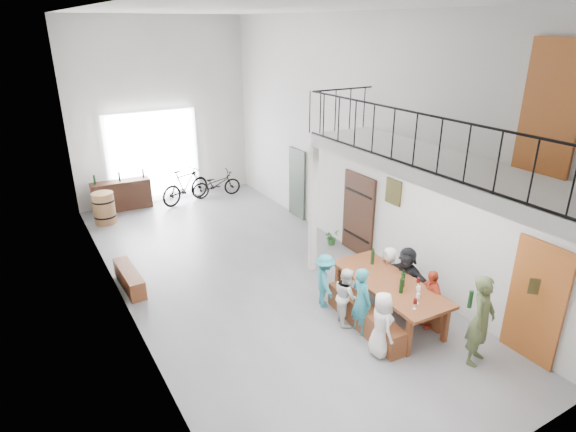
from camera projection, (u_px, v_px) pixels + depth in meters
floor at (252, 274)px, 10.81m from camera, size 12.00×12.00×0.00m
room_walls at (248, 115)px, 9.49m from camera, size 12.00×12.00×12.00m
gateway_portal at (154, 157)px, 14.85m from camera, size 2.80×0.08×2.80m
right_wall_decor at (407, 206)px, 9.94m from camera, size 0.07×8.28×5.07m
balcony at (435, 168)px, 8.14m from camera, size 1.52×5.62×4.00m
tasting_table at (389, 285)px, 8.95m from camera, size 1.09×2.49×0.79m
bench_inner at (364, 317)px, 8.82m from camera, size 0.47×2.05×0.47m
bench_wall at (410, 297)px, 9.48m from camera, size 0.36×1.92×0.44m
tableware at (402, 281)px, 8.65m from camera, size 0.63×1.70×0.35m
side_bench at (129, 278)px, 10.22m from camera, size 0.35×1.45×0.40m
oak_barrel at (104, 208)px, 13.43m from camera, size 0.61×0.61×0.89m
serving_counter at (122, 195)px, 14.43m from camera, size 1.71×0.54×0.89m
counter_bottles at (119, 177)px, 14.22m from camera, size 1.45×0.11×0.28m
guest_left_a at (381, 324)px, 8.00m from camera, size 0.51×0.65×1.17m
guest_left_b at (361, 301)px, 8.57m from camera, size 0.33×0.48×1.30m
guest_left_c at (346, 296)px, 8.90m from camera, size 0.59×0.66×1.11m
guest_left_d at (325, 281)px, 9.42m from camera, size 0.61×0.81×1.11m
guest_right_a at (430, 299)px, 8.77m from camera, size 0.43×0.72×1.15m
guest_right_b at (405, 278)px, 9.37m from camera, size 0.57×1.23×1.27m
guest_right_c at (388, 272)px, 9.78m from camera, size 0.47×0.60×1.08m
host_standing at (481, 320)px, 7.76m from camera, size 0.68×0.57×1.58m
potted_plant at (332, 237)px, 12.21m from camera, size 0.43×0.40×0.39m
bicycle_near at (216, 184)px, 15.51m from camera, size 1.64×0.69×0.84m
bicycle_far at (186, 186)px, 14.97m from camera, size 1.87×1.11×1.09m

